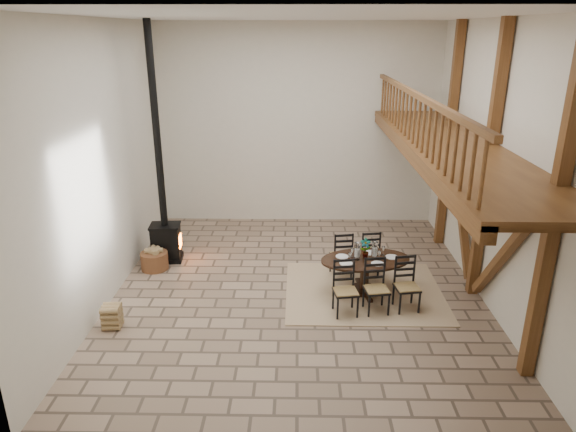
{
  "coord_description": "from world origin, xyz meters",
  "views": [
    {
      "loc": [
        -0.02,
        -8.92,
        4.79
      ],
      "look_at": [
        -0.19,
        0.4,
        1.4
      ],
      "focal_mm": 32.0,
      "sensor_mm": 36.0,
      "label": 1
    }
  ],
  "objects_px": {
    "dining_table": "(366,276)",
    "wood_stove": "(164,212)",
    "log_stack": "(112,316)",
    "log_basket": "(154,260)"
  },
  "relations": [
    {
      "from": "wood_stove",
      "to": "log_stack",
      "type": "relative_size",
      "value": 11.93
    },
    {
      "from": "dining_table",
      "to": "log_stack",
      "type": "bearing_deg",
      "value": -173.6
    },
    {
      "from": "log_basket",
      "to": "log_stack",
      "type": "relative_size",
      "value": 1.36
    },
    {
      "from": "dining_table",
      "to": "wood_stove",
      "type": "height_order",
      "value": "wood_stove"
    },
    {
      "from": "wood_stove",
      "to": "log_basket",
      "type": "bearing_deg",
      "value": -114.81
    },
    {
      "from": "dining_table",
      "to": "log_stack",
      "type": "relative_size",
      "value": 4.95
    },
    {
      "from": "wood_stove",
      "to": "log_stack",
      "type": "bearing_deg",
      "value": -100.68
    },
    {
      "from": "dining_table",
      "to": "wood_stove",
      "type": "xyz_separation_m",
      "value": [
        -4.17,
        1.49,
        0.73
      ]
    },
    {
      "from": "dining_table",
      "to": "log_basket",
      "type": "height_order",
      "value": "dining_table"
    },
    {
      "from": "dining_table",
      "to": "wood_stove",
      "type": "distance_m",
      "value": 4.49
    }
  ]
}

